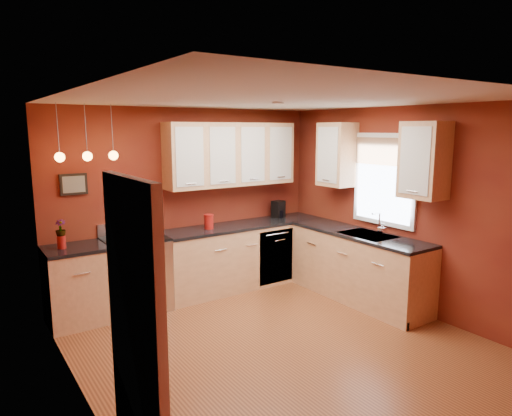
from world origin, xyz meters
TOP-DOWN VIEW (x-y plane):
  - floor at (0.00, 0.00)m, footprint 4.20×4.20m
  - ceiling at (0.00, 0.00)m, footprint 4.00×4.20m
  - wall_back at (0.00, 2.10)m, footprint 4.00×0.02m
  - wall_front at (0.00, -2.10)m, footprint 4.00×0.02m
  - wall_left at (-2.00, 0.00)m, footprint 0.02×4.20m
  - wall_right at (2.00, 0.00)m, footprint 0.02×4.20m
  - base_cabinets_back_left at (-1.65, 1.80)m, footprint 0.70×0.60m
  - base_cabinets_back_right at (0.73, 1.80)m, footprint 2.54×0.60m
  - base_cabinets_right at (1.70, 0.45)m, footprint 0.60×2.10m
  - counter_back_left at (-1.65, 1.80)m, footprint 0.70×0.62m
  - counter_back_right at (0.73, 1.80)m, footprint 2.54×0.62m
  - counter_right at (1.70, 0.45)m, footprint 0.62×2.10m
  - gas_range at (-0.92, 1.80)m, footprint 0.76×0.64m
  - dishwasher_front at (1.10, 1.51)m, footprint 0.60×0.02m
  - sink at (1.70, 0.30)m, footprint 0.50×0.70m
  - window at (1.97, 0.30)m, footprint 0.06×1.02m
  - door_left_wall at (-1.97, -1.20)m, footprint 0.12×0.82m
  - upper_cabinets_back at (0.60, 1.93)m, footprint 2.00×0.35m
  - upper_cabinets_right at (1.82, 0.32)m, footprint 0.35×1.95m
  - wall_picture at (-1.55, 2.08)m, footprint 0.32×0.03m
  - pendant_lights at (-1.45, 1.75)m, footprint 0.71×0.11m
  - red_canister at (0.13, 1.78)m, footprint 0.14×0.14m
  - red_vase at (-1.79, 1.81)m, footprint 0.10×0.10m
  - flowers at (-1.79, 1.81)m, footprint 0.15×0.15m
  - coffee_maker at (1.44, 1.90)m, footprint 0.21×0.21m
  - soap_pump at (1.78, 0.14)m, footprint 0.08×0.09m
  - dish_towel at (-1.04, 1.47)m, footprint 0.21×0.01m

SIDE VIEW (x-z plane):
  - floor at x=0.00m, z-range 0.00..0.00m
  - base_cabinets_back_left at x=-1.65m, z-range 0.00..0.90m
  - base_cabinets_back_right at x=0.73m, z-range 0.00..0.90m
  - base_cabinets_right at x=1.70m, z-range 0.00..0.90m
  - dishwasher_front at x=1.10m, z-range 0.05..0.85m
  - gas_range at x=-0.92m, z-range -0.07..1.04m
  - dish_towel at x=-1.04m, z-range 0.37..0.67m
  - sink at x=1.70m, z-range 0.75..1.08m
  - counter_back_left at x=-1.65m, z-range 0.90..0.94m
  - counter_back_right at x=0.73m, z-range 0.90..0.94m
  - counter_right at x=1.70m, z-range 0.90..0.94m
  - red_vase at x=-1.79m, z-range 0.94..1.09m
  - door_left_wall at x=-1.97m, z-range 0.00..2.05m
  - soap_pump at x=1.78m, z-range 0.94..1.11m
  - red_canister at x=0.13m, z-range 0.94..1.14m
  - coffee_maker at x=1.44m, z-range 0.93..1.19m
  - flowers at x=-1.79m, z-range 1.07..1.28m
  - wall_back at x=0.00m, z-range 0.00..2.60m
  - wall_front at x=0.00m, z-range 0.00..2.60m
  - wall_left at x=-2.00m, z-range 0.00..2.60m
  - wall_right at x=2.00m, z-range 0.00..2.60m
  - wall_picture at x=-1.55m, z-range 1.52..1.78m
  - window at x=1.97m, z-range 1.08..2.30m
  - upper_cabinets_back at x=0.60m, z-range 1.50..2.40m
  - upper_cabinets_right at x=1.82m, z-range 1.50..2.40m
  - pendant_lights at x=-1.45m, z-range 1.68..2.34m
  - ceiling at x=0.00m, z-range 2.59..2.61m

